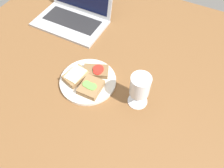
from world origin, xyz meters
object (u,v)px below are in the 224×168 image
Objects in this scene: sandwich_with_cheese at (76,76)px; sandwich_with_tomato at (96,71)px; plate at (88,81)px; sandwich_with_cucumber at (91,87)px; laptop at (75,10)px; wine_glass at (140,87)px.

sandwich_with_tomato is (5.83, 6.16, -0.21)cm from sandwich_with_cheese.
sandwich_with_cucumber reaches higher than plate.
sandwich_with_cucumber is (8.15, -1.89, -0.12)cm from sandwich_with_cheese.
plate is 5.26cm from sandwich_with_cucumber.
sandwich_with_cucumber is 8.38cm from sandwich_with_tomato.
sandwich_with_cheese is 8.37cm from sandwich_with_cucumber.
sandwich_with_tomato is at bearing 46.58° from sandwich_with_cheese.
sandwich_with_cucumber is at bearing -13.06° from sandwich_with_cheese.
laptop reaches higher than sandwich_with_cheese.
sandwich_with_cucumber is 47.38cm from laptop.
plate is 1.96× the size of sandwich_with_tomato.
sandwich_with_cheese is at bearing -56.47° from laptop.
wine_glass is 58.53cm from laptop.
sandwich_with_cheese is 40.95cm from laptop.
laptop is (-28.42, 27.92, 2.48)cm from sandwich_with_tomato.
sandwich_with_cheese is at bearing -133.42° from sandwich_with_tomato.
wine_glass is at bearing 12.89° from sandwich_with_cucumber.
sandwich_with_tomato is (-2.32, 8.05, -0.09)cm from sandwich_with_cucumber.
laptop reaches higher than wine_glass.
laptop is (-27.21, 32.66, 4.44)cm from plate.
plate is 5.27cm from sandwich_with_tomato.
wine_glass reaches higher than plate.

